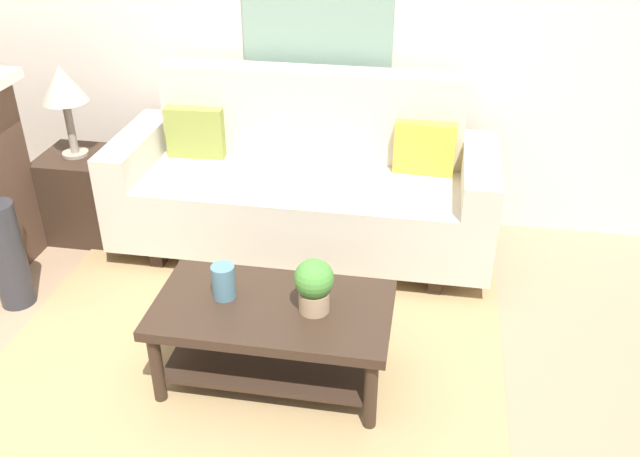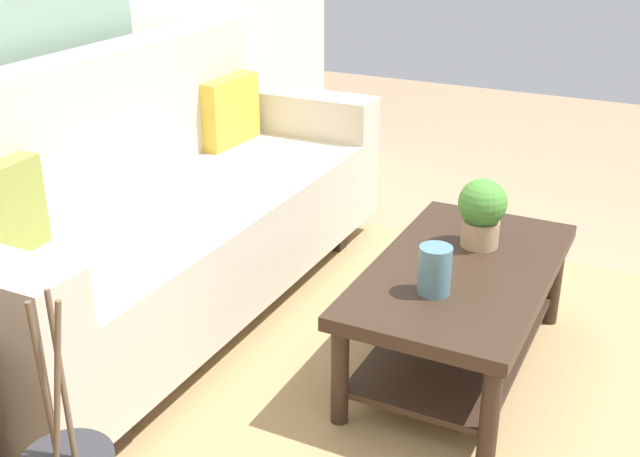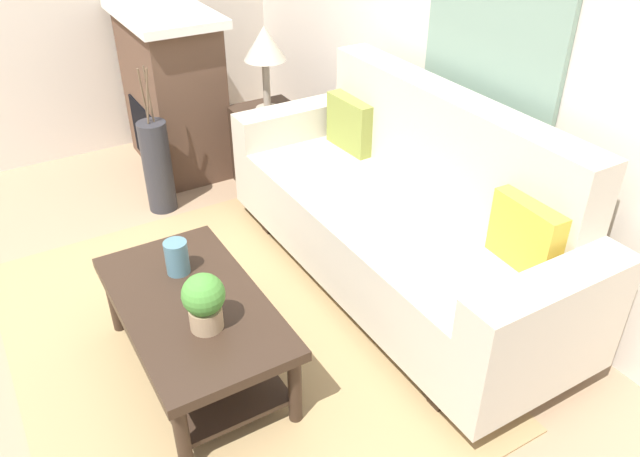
{
  "view_description": "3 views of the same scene",
  "coord_description": "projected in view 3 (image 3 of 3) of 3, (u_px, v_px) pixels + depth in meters",
  "views": [
    {
      "loc": [
        0.81,
        -2.17,
        2.32
      ],
      "look_at": [
        0.29,
        0.82,
        0.56
      ],
      "focal_mm": 38.75,
      "sensor_mm": 36.0,
      "label": 1
    },
    {
      "loc": [
        -2.31,
        -0.34,
        1.67
      ],
      "look_at": [
        0.17,
        0.89,
        0.46
      ],
      "focal_mm": 44.23,
      "sensor_mm": 36.0,
      "label": 2
    },
    {
      "loc": [
        2.31,
        -0.29,
        2.2
      ],
      "look_at": [
        0.13,
        1.0,
        0.58
      ],
      "focal_mm": 35.24,
      "sensor_mm": 36.0,
      "label": 3
    }
  ],
  "objects": [
    {
      "name": "fireplace",
      "position": [
        173.0,
        90.0,
        4.56
      ],
      "size": [
        1.02,
        0.58,
        1.16
      ],
      "color": "brown",
      "rests_on": "ground_plane"
    },
    {
      "name": "throw_pillow_olive",
      "position": [
        351.0,
        124.0,
        3.81
      ],
      "size": [
        0.37,
        0.14,
        0.32
      ],
      "primitive_type": "cube",
      "rotation": [
        0.0,
        0.0,
        0.05
      ],
      "color": "olive",
      "rests_on": "couch"
    },
    {
      "name": "floor_vase_branch_b",
      "position": [
        149.0,
        94.0,
        3.88
      ],
      "size": [
        0.03,
        0.02,
        0.36
      ],
      "primitive_type": "cylinder",
      "rotation": [
        0.03,
        -0.05,
        0.0
      ],
      "color": "brown",
      "rests_on": "floor_vase"
    },
    {
      "name": "potted_plant_tabletop",
      "position": [
        204.0,
        300.0,
        2.56
      ],
      "size": [
        0.18,
        0.18,
        0.26
      ],
      "color": "tan",
      "rests_on": "coffee_table"
    },
    {
      "name": "wall_back",
      "position": [
        494.0,
        27.0,
        3.16
      ],
      "size": [
        5.12,
        0.1,
        2.7
      ],
      "primitive_type": "cube",
      "color": "beige",
      "rests_on": "ground_plane"
    },
    {
      "name": "ground_plane",
      "position": [
        126.0,
        375.0,
        2.99
      ],
      "size": [
        9.12,
        9.12,
        0.0
      ],
      "primitive_type": "plane",
      "color": "#9E7F60"
    },
    {
      "name": "framed_painting",
      "position": [
        494.0,
        20.0,
        3.05
      ],
      "size": [
        0.93,
        0.03,
        0.78
      ],
      "primitive_type": "cube",
      "color": "gray"
    },
    {
      "name": "couch",
      "position": [
        403.0,
        217.0,
        3.38
      ],
      "size": [
        2.28,
        0.84,
        1.08
      ],
      "color": "beige",
      "rests_on": "ground_plane"
    },
    {
      "name": "area_rug",
      "position": [
        223.0,
        337.0,
        3.2
      ],
      "size": [
        2.52,
        1.94,
        0.01
      ],
      "primitive_type": "cube",
      "color": "#A38456",
      "rests_on": "ground_plane"
    },
    {
      "name": "floor_vase_branch_a",
      "position": [
        147.0,
        96.0,
        3.85
      ],
      "size": [
        0.04,
        0.05,
        0.36
      ],
      "primitive_type": "cylinder",
      "rotation": [
        -0.1,
        0.07,
        0.0
      ],
      "color": "brown",
      "rests_on": "floor_vase"
    },
    {
      "name": "side_table",
      "position": [
        269.0,
        147.0,
        4.46
      ],
      "size": [
        0.44,
        0.44,
        0.56
      ],
      "primitive_type": "cube",
      "color": "#332319",
      "rests_on": "ground_plane"
    },
    {
      "name": "throw_pillow_mustard",
      "position": [
        527.0,
        234.0,
        2.78
      ],
      "size": [
        0.37,
        0.14,
        0.32
      ],
      "primitive_type": "cube",
      "rotation": [
        0.0,
        0.0,
        -0.05
      ],
      "color": "gold",
      "rests_on": "couch"
    },
    {
      "name": "floor_vase_branch_c",
      "position": [
        143.0,
        95.0,
        3.86
      ],
      "size": [
        0.05,
        0.04,
        0.36
      ],
      "primitive_type": "cylinder",
      "rotation": [
        0.08,
        0.12,
        0.0
      ],
      "color": "brown",
      "rests_on": "floor_vase"
    },
    {
      "name": "table_lamp",
      "position": [
        265.0,
        47.0,
        4.08
      ],
      "size": [
        0.28,
        0.28,
        0.57
      ],
      "color": "gray",
      "rests_on": "side_table"
    },
    {
      "name": "floor_vase",
      "position": [
        158.0,
        167.0,
        4.13
      ],
      "size": [
        0.19,
        0.19,
        0.63
      ],
      "primitive_type": "cylinder",
      "color": "#2D2D33",
      "rests_on": "ground_plane"
    },
    {
      "name": "coffee_table",
      "position": [
        194.0,
        321.0,
        2.84
      ],
      "size": [
        1.1,
        0.6,
        0.43
      ],
      "color": "#332319",
      "rests_on": "ground_plane"
    },
    {
      "name": "tabletop_vase",
      "position": [
        177.0,
        257.0,
        2.92
      ],
      "size": [
        0.11,
        0.11,
        0.17
      ],
      "primitive_type": "cylinder",
      "color": "slate",
      "rests_on": "coffee_table"
    }
  ]
}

